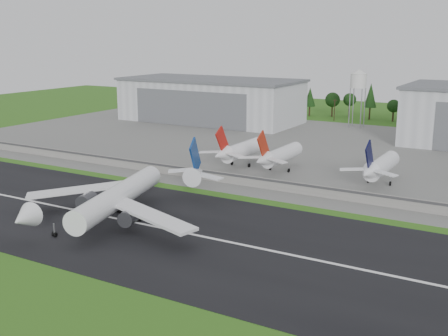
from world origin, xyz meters
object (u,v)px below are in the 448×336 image
Objects in this scene: main_airliner at (117,202)px; parked_jet_red_a at (239,150)px; parked_jet_navy at (379,167)px; parked_jet_red_b at (278,155)px.

parked_jet_red_a is (-1.65, 66.97, 1.18)m from main_airliner.
main_airliner is 1.87× the size of parked_jet_navy.
parked_jet_red_a is 1.00× the size of parked_jet_navy.
main_airliner is at bearing -88.59° from parked_jet_red_a.
parked_jet_red_b is at bearing -0.12° from parked_jet_red_a.
main_airliner is at bearing -125.68° from parked_jet_navy.
parked_jet_navy is at bearing 0.03° from parked_jet_red_b.
main_airliner is 67.00m from parked_jet_red_a.
parked_jet_red_a is at bearing 179.88° from parked_jet_red_b.
main_airliner reaches higher than parked_jet_navy.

